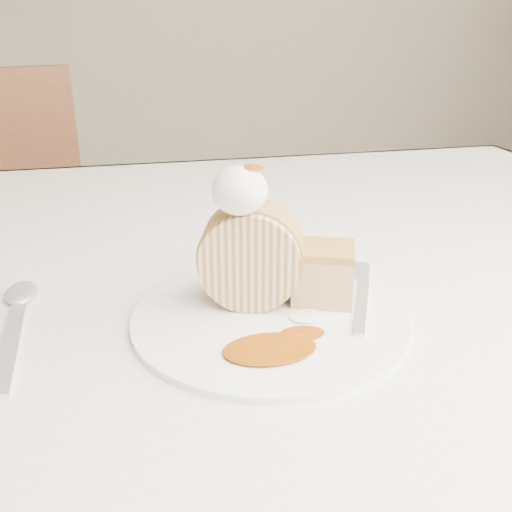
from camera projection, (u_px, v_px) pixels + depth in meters
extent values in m
cube|color=white|center=(192.00, 265.00, 0.67)|extent=(1.40, 0.90, 0.04)
cube|color=white|center=(168.00, 233.00, 1.12)|extent=(1.40, 0.01, 0.28)
cylinder|color=brown|center=(455.00, 329.00, 1.28)|extent=(0.06, 0.06, 0.71)
cylinder|color=brown|center=(55.00, 280.00, 1.87)|extent=(0.04, 0.04, 0.41)
cylinder|color=brown|center=(87.00, 327.00, 1.58)|extent=(0.04, 0.04, 0.41)
cylinder|color=white|center=(269.00, 317.00, 0.51)|extent=(0.32, 0.32, 0.01)
cylinder|color=beige|center=(251.00, 256.00, 0.51)|extent=(0.10, 0.07, 0.09)
cube|color=#B37B43|center=(323.00, 277.00, 0.53)|extent=(0.07, 0.07, 0.05)
ellipsoid|color=white|center=(240.00, 190.00, 0.47)|extent=(0.05, 0.05, 0.04)
ellipsoid|color=#853B05|center=(250.00, 162.00, 0.47)|extent=(0.02, 0.02, 0.01)
cube|color=silver|center=(362.00, 306.00, 0.52)|extent=(0.08, 0.14, 0.00)
cube|color=silver|center=(11.00, 345.00, 0.47)|extent=(0.04, 0.18, 0.00)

